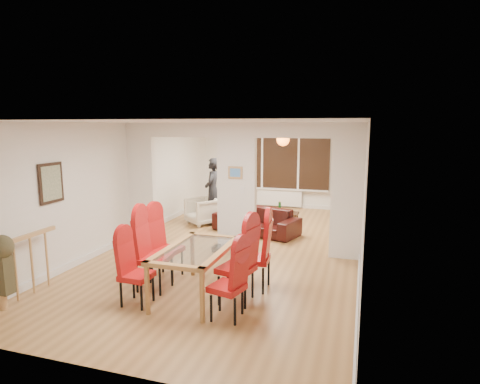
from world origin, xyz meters
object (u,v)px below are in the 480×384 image
at_px(person, 213,191).
at_px(coffee_table, 279,216).
at_px(bowl, 278,212).
at_px(dining_chair_rc, 254,253).
at_px(television, 342,212).
at_px(dining_table, 197,272).
at_px(dining_chair_lc, 167,245).
at_px(dining_chair_ra, 227,282).
at_px(bottle, 280,207).
at_px(dining_chair_lb, 154,253).
at_px(armchair, 203,211).
at_px(dining_chair_la, 137,270).
at_px(sofa, 256,220).
at_px(dining_chair_rb, 236,263).

bearing_deg(person, coffee_table, 110.95).
bearing_deg(bowl, dining_chair_rc, -82.80).
xyz_separation_m(person, television, (3.26, 0.96, -0.55)).
relative_size(dining_table, dining_chair_lc, 1.42).
height_order(dining_chair_ra, bottle, dining_chair_ra).
height_order(dining_chair_lb, dining_chair_ra, dining_chair_lb).
bearing_deg(dining_chair_rc, person, 114.98).
xyz_separation_m(dining_chair_lc, armchair, (-0.85, 3.62, -0.22)).
bearing_deg(person, dining_table, 13.66).
xyz_separation_m(dining_table, dining_chair_la, (-0.70, -0.52, 0.13)).
relative_size(dining_chair_rc, person, 0.67).
bearing_deg(bottle, dining_chair_lc, -101.91).
bearing_deg(dining_chair_ra, sofa, 114.48).
distance_m(coffee_table, bottle, 0.26).
distance_m(sofa, person, 1.58).
distance_m(armchair, coffee_table, 2.09).
height_order(dining_chair_ra, sofa, dining_chair_ra).
bearing_deg(television, coffee_table, 97.50).
xyz_separation_m(bottle, bowl, (-0.03, -0.10, -0.12)).
distance_m(dining_chair_lb, sofa, 3.78).
relative_size(armchair, bowl, 3.68).
distance_m(dining_chair_la, dining_chair_rb, 1.42).
distance_m(sofa, bowl, 1.35).
relative_size(dining_chair_la, bottle, 3.52).
bearing_deg(dining_chair_ra, person, 127.60).
xyz_separation_m(dining_chair_rb, dining_chair_rc, (0.13, 0.55, -0.02)).
height_order(dining_chair_rc, bottle, dining_chair_rc).
xyz_separation_m(dining_table, dining_chair_rc, (0.75, 0.53, 0.20)).
height_order(television, bowl, television).
bearing_deg(dining_chair_rc, dining_chair_la, -148.59).
bearing_deg(sofa, dining_chair_la, -80.93).
relative_size(television, coffee_table, 1.06).
distance_m(dining_chair_rc, bowl, 4.59).
height_order(dining_chair_lb, sofa, dining_chair_lb).
height_order(dining_chair_ra, coffee_table, dining_chair_ra).
xyz_separation_m(dining_chair_rb, coffee_table, (-0.42, 5.16, -0.47)).
height_order(dining_chair_rc, television, dining_chair_rc).
bearing_deg(dining_table, armchair, 111.28).
relative_size(dining_table, dining_chair_la, 1.58).
relative_size(dining_chair_la, television, 0.97).
relative_size(dining_chair_la, person, 0.59).
relative_size(dining_chair_lb, sofa, 0.57).
distance_m(dining_chair_rb, sofa, 3.84).
relative_size(dining_table, armchair, 2.12).
bearing_deg(armchair, coffee_table, 66.73).
bearing_deg(bottle, person, -153.88).
bearing_deg(dining_chair_rc, armchair, 118.75).
xyz_separation_m(dining_chair_lc, bowl, (0.95, 4.53, -0.31)).
xyz_separation_m(dining_chair_lc, person, (-0.64, 3.84, 0.29)).
relative_size(dining_chair_lc, bowl, 5.51).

